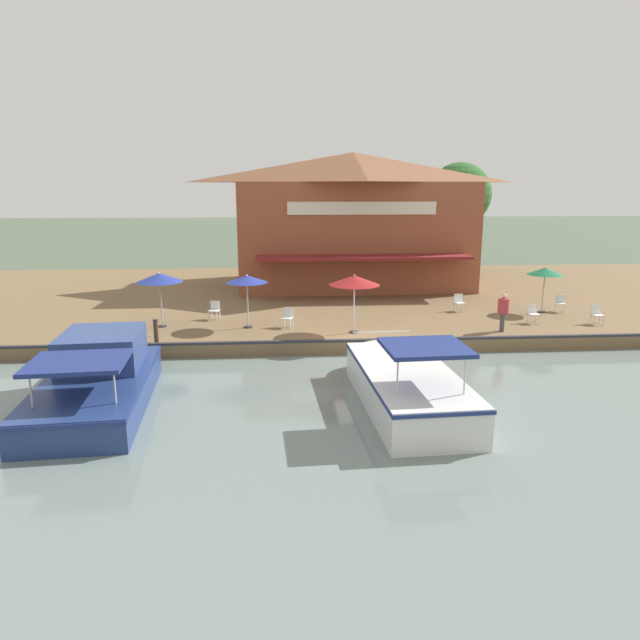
# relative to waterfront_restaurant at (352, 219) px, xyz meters

# --- Properties ---
(ground_plane) EXTENTS (220.00, 220.00, 0.00)m
(ground_plane) POSITION_rel_waterfront_restaurant_xyz_m (13.94, -1.15, -4.71)
(ground_plane) COLOR #4C5B47
(quay_deck) EXTENTS (22.00, 56.00, 0.60)m
(quay_deck) POSITION_rel_waterfront_restaurant_xyz_m (2.94, -1.15, -4.41)
(quay_deck) COLOR brown
(quay_deck) RESTS_ON ground
(quay_edge_fender) EXTENTS (0.20, 50.40, 0.10)m
(quay_edge_fender) POSITION_rel_waterfront_restaurant_xyz_m (13.84, -1.15, -4.06)
(quay_edge_fender) COLOR #2D2D33
(quay_edge_fender) RESTS_ON quay_deck
(waterfront_restaurant) EXTENTS (10.12, 14.43, 8.09)m
(waterfront_restaurant) POSITION_rel_waterfront_restaurant_xyz_m (0.00, 0.00, 0.00)
(waterfront_restaurant) COLOR brown
(waterfront_restaurant) RESTS_ON quay_deck
(patio_umbrella_near_quay_edge) EXTENTS (1.72, 1.72, 2.26)m
(patio_umbrella_near_quay_edge) POSITION_rel_waterfront_restaurant_xyz_m (9.12, 8.25, -2.07)
(patio_umbrella_near_quay_edge) COLOR #B7B7B7
(patio_umbrella_near_quay_edge) RESTS_ON quay_deck
(patio_umbrella_mid_patio_left) EXTENTS (2.13, 2.13, 2.49)m
(patio_umbrella_mid_patio_left) POSITION_rel_waterfront_restaurant_xyz_m (12.40, -1.52, -1.87)
(patio_umbrella_mid_patio_left) COLOR #B7B7B7
(patio_umbrella_mid_patio_left) RESTS_ON quay_deck
(patio_umbrella_back_row) EXTENTS (1.79, 1.79, 2.35)m
(patio_umbrella_back_row) POSITION_rel_waterfront_restaurant_xyz_m (11.17, -6.03, -1.96)
(patio_umbrella_back_row) COLOR #B7B7B7
(patio_umbrella_back_row) RESTS_ON quay_deck
(patio_umbrella_far_corner) EXTENTS (2.01, 2.01, 2.44)m
(patio_umbrella_far_corner) POSITION_rel_waterfront_restaurant_xyz_m (10.72, -9.82, -1.92)
(patio_umbrella_far_corner) COLOR #B7B7B7
(patio_umbrella_far_corner) RESTS_ON quay_deck
(cafe_chair_back_row_seat) EXTENTS (0.49, 0.49, 0.85)m
(cafe_chair_back_row_seat) POSITION_rel_waterfront_restaurant_xyz_m (8.52, 4.26, -3.63)
(cafe_chair_back_row_seat) COLOR white
(cafe_chair_back_row_seat) RESTS_ON quay_deck
(cafe_chair_far_corner_seat) EXTENTS (0.48, 0.48, 0.85)m
(cafe_chair_far_corner_seat) POSITION_rel_waterfront_restaurant_xyz_m (11.68, 9.58, -3.63)
(cafe_chair_far_corner_seat) COLOR white
(cafe_chair_far_corner_seat) RESTS_ON quay_deck
(cafe_chair_under_first_umbrella) EXTENTS (0.56, 0.56, 0.85)m
(cafe_chair_under_first_umbrella) POSITION_rel_waterfront_restaurant_xyz_m (11.24, -4.31, -3.63)
(cafe_chair_under_first_umbrella) COLOR white
(cafe_chair_under_first_umbrella) RESTS_ON quay_deck
(cafe_chair_facing_river) EXTENTS (0.53, 0.53, 0.85)m
(cafe_chair_facing_river) POSITION_rel_waterfront_restaurant_xyz_m (9.43, -7.67, -3.63)
(cafe_chair_facing_river) COLOR white
(cafe_chair_facing_river) RESTS_ON quay_deck
(cafe_chair_mid_patio) EXTENTS (0.44, 0.44, 0.85)m
(cafe_chair_mid_patio) POSITION_rel_waterfront_restaurant_xyz_m (11.28, 6.80, -3.63)
(cafe_chair_mid_patio) COLOR white
(cafe_chair_mid_patio) RESTS_ON quay_deck
(cafe_chair_beside_entrance) EXTENTS (0.59, 0.59, 0.85)m
(cafe_chair_beside_entrance) POSITION_rel_waterfront_restaurant_xyz_m (9.02, 9.20, -3.63)
(cafe_chair_beside_entrance) COLOR white
(cafe_chair_beside_entrance) RESTS_ON quay_deck
(person_near_entrance) EXTENTS (0.46, 0.46, 1.64)m
(person_near_entrance) POSITION_rel_waterfront_restaurant_xyz_m (12.65, 4.83, -3.08)
(person_near_entrance) COLOR #4C4C56
(person_near_entrance) RESTS_ON quay_deck
(motorboat_far_downstream) EXTENTS (7.87, 2.97, 2.37)m
(motorboat_far_downstream) POSITION_rel_waterfront_restaurant_xyz_m (18.82, -0.86, -3.98)
(motorboat_far_downstream) COLOR white
(motorboat_far_downstream) RESTS_ON river_water
(motorboat_second_along) EXTENTS (8.26, 3.51, 2.06)m
(motorboat_second_along) POSITION_rel_waterfront_restaurant_xyz_m (18.06, -10.30, -3.90)
(motorboat_second_along) COLOR navy
(motorboat_second_along) RESTS_ON river_water
(mooring_post) EXTENTS (0.22, 0.22, 0.98)m
(mooring_post) POSITION_rel_waterfront_restaurant_xyz_m (13.59, -9.49, -3.61)
(mooring_post) COLOR #473323
(mooring_post) RESTS_ON quay_deck
(tree_behind_restaurant) EXTENTS (4.69, 4.46, 7.75)m
(tree_behind_restaurant) POSITION_rel_waterfront_restaurant_xyz_m (-4.43, 8.02, 1.27)
(tree_behind_restaurant) COLOR brown
(tree_behind_restaurant) RESTS_ON quay_deck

